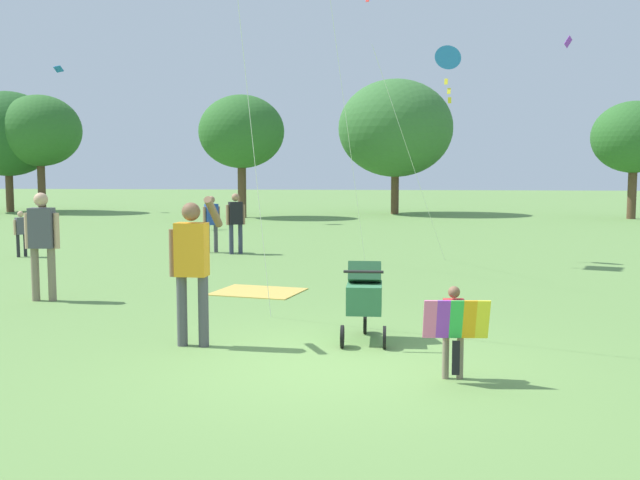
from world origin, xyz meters
The scene contains 11 objects.
ground_plane centered at (0.00, 0.00, 0.00)m, with size 120.00×120.00×0.00m, color #668E47.
treeline_distant centered at (-6.22, 25.75, 3.76)m, with size 32.41×6.95×6.14m.
child_with_butterfly_kite centered at (1.31, -0.44, 0.60)m, with size 0.68×0.35×0.99m.
person_adult_flyer centered at (-1.79, 0.76, 1.08)m, with size 0.60×0.54×1.87m.
stroller centered at (0.32, 1.24, 0.61)m, with size 0.56×1.08×1.03m.
kite_orange_delta centered at (1.96, 9.69, 4.67)m, with size 2.06×3.39×5.01m.
person_red_shirt centered at (-3.89, 10.64, 0.86)m, with size 0.39×0.34×1.46m.
person_sitting_far centered at (-3.21, 10.37, 0.91)m, with size 0.45×0.33×1.54m.
person_couple_left centered at (-8.32, 9.30, 0.66)m, with size 0.27×0.28×1.13m.
person_kid_running centered at (-5.06, 3.60, 1.06)m, with size 0.58×0.27×1.80m.
picnic_blanket centered at (-1.67, 4.76, 0.01)m, with size 1.47×1.21×0.02m, color gold.
Camera 1 is at (0.60, -8.22, 2.24)m, focal length 42.10 mm.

